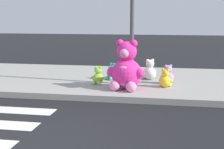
% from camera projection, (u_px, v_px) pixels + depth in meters
% --- Properties ---
extents(sidewalk, '(28.00, 4.40, 0.15)m').
position_uv_depth(sidewalk, '(101.00, 80.00, 9.67)').
color(sidewalk, '#9E9B93').
rests_on(sidewalk, ground_plane).
extents(sign_pole, '(0.56, 0.11, 3.20)m').
position_uv_depth(sign_pole, '(132.00, 21.00, 8.41)').
color(sign_pole, '#4C4C51').
rests_on(sign_pole, sidewalk).
extents(plush_pink_large, '(0.95, 0.86, 1.25)m').
position_uv_depth(plush_pink_large, '(126.00, 70.00, 8.06)').
color(plush_pink_large, '#F22D93').
rests_on(plush_pink_large, sidewalk).
extents(plush_white, '(0.42, 0.44, 0.60)m').
position_uv_depth(plush_white, '(150.00, 71.00, 9.34)').
color(plush_white, white).
rests_on(plush_white, sidewalk).
extents(plush_lavender, '(0.37, 0.38, 0.53)m').
position_uv_depth(plush_lavender, '(168.00, 76.00, 8.76)').
color(plush_lavender, '#B28CD8').
rests_on(plush_lavender, sidewalk).
extents(plush_lime, '(0.36, 0.34, 0.48)m').
position_uv_depth(plush_lime, '(98.00, 77.00, 8.72)').
color(plush_lime, '#8CD133').
rests_on(plush_lime, sidewalk).
extents(plush_teal, '(0.35, 0.35, 0.49)m').
position_uv_depth(plush_teal, '(112.00, 73.00, 9.34)').
color(plush_teal, teal).
rests_on(plush_teal, sidewalk).
extents(plush_tan, '(0.40, 0.40, 0.56)m').
position_uv_depth(plush_tan, '(126.00, 71.00, 9.44)').
color(plush_tan, tan).
rests_on(plush_tan, sidewalk).
extents(plush_yellow, '(0.36, 0.35, 0.49)m').
position_uv_depth(plush_yellow, '(165.00, 80.00, 8.34)').
color(plush_yellow, yellow).
rests_on(plush_yellow, sidewalk).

